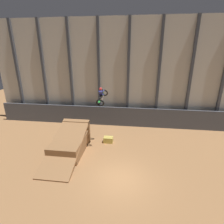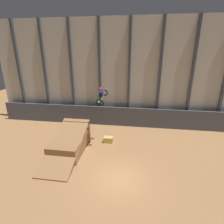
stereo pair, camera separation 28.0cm
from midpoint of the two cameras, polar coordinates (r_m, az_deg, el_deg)
The scene contains 6 objects.
ground_plane at distance 13.20m, azimuth 1.84°, elevation -21.08°, with size 60.00×60.00×0.00m, color #996B42.
arena_back_wall at distance 20.42m, azimuth 4.93°, elevation 12.12°, with size 32.00×0.40×12.02m.
lower_barrier at distance 20.75m, azimuth 4.43°, elevation -1.63°, with size 31.36×0.20×2.30m.
dirt_ramp at distance 16.43m, azimuth -13.86°, elevation -9.58°, with size 2.60×6.24×2.31m.
rider_bike_solo at distance 15.34m, azimuth -3.90°, elevation 5.33°, with size 0.90×1.88×1.69m.
hay_bale_trackside at distance 17.42m, azimuth -1.68°, elevation -9.03°, with size 0.91×0.60×0.57m.
Camera 1 is at (0.77, -10.03, 8.56)m, focal length 28.00 mm.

